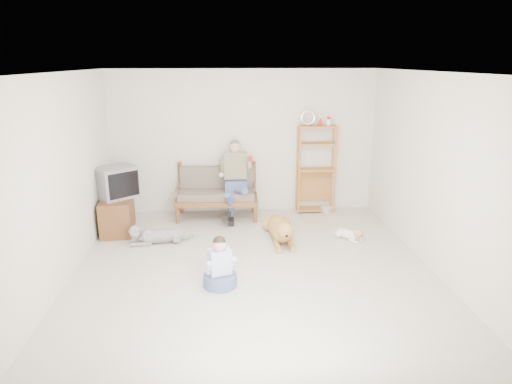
{
  "coord_description": "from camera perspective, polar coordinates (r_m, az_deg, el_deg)",
  "views": [
    {
      "loc": [
        -0.41,
        -5.81,
        2.84
      ],
      "look_at": [
        0.11,
        1.0,
        0.86
      ],
      "focal_mm": 32.0,
      "sensor_mm": 36.0,
      "label": 1
    }
  ],
  "objects": [
    {
      "name": "wall_front",
      "position": [
        3.43,
        2.96,
        -9.68
      ],
      "size": [
        5.0,
        0.0,
        5.0
      ],
      "primitive_type": "plane",
      "rotation": [
        -1.57,
        0.0,
        0.0
      ],
      "color": "beige",
      "rests_on": "ground"
    },
    {
      "name": "wall_outlet",
      "position": [
        8.96,
        -9.53,
        -0.57
      ],
      "size": [
        0.12,
        0.02,
        0.08
      ],
      "primitive_type": "cube",
      "color": "white",
      "rests_on": "ground"
    },
    {
      "name": "book_stack",
      "position": [
        8.96,
        8.8,
        -2.13
      ],
      "size": [
        0.23,
        0.2,
        0.12
      ],
      "primitive_type": "cube",
      "rotation": [
        0.0,
        0.0,
        0.42
      ],
      "color": "silver",
      "rests_on": "ground"
    },
    {
      "name": "terrier",
      "position": [
        7.67,
        11.75,
        -5.17
      ],
      "size": [
        0.42,
        0.52,
        0.23
      ],
      "rotation": [
        0.0,
        0.0,
        0.62
      ],
      "color": "white",
      "rests_on": "ground"
    },
    {
      "name": "etagere",
      "position": [
        8.78,
        7.5,
        2.96
      ],
      "size": [
        0.74,
        0.33,
        1.97
      ],
      "color": "#AD6B36",
      "rests_on": "ground"
    },
    {
      "name": "ceiling",
      "position": [
        5.83,
        -0.32,
        14.74
      ],
      "size": [
        5.5,
        5.5,
        0.0
      ],
      "primitive_type": "plane",
      "rotation": [
        3.14,
        0.0,
        0.0
      ],
      "color": "white",
      "rests_on": "ground"
    },
    {
      "name": "child",
      "position": [
        6.01,
        -4.54,
        -9.48
      ],
      "size": [
        0.44,
        0.44,
        0.69
      ],
      "rotation": [
        0.0,
        0.0,
        0.35
      ],
      "color": "#4C5E8C",
      "rests_on": "ground"
    },
    {
      "name": "man",
      "position": [
        8.3,
        -2.72,
        0.92
      ],
      "size": [
        0.55,
        0.79,
        1.27
      ],
      "color": "#4C5E8C",
      "rests_on": "loveseat"
    },
    {
      "name": "shaggy_dog",
      "position": [
        7.55,
        -12.44,
        -5.31
      ],
      "size": [
        1.08,
        0.39,
        0.32
      ],
      "rotation": [
        0.0,
        0.0,
        -1.39
      ],
      "color": "beige",
      "rests_on": "ground"
    },
    {
      "name": "wall_right",
      "position": [
        6.67,
        21.68,
        2.05
      ],
      "size": [
        0.0,
        5.5,
        5.5
      ],
      "primitive_type": "plane",
      "rotation": [
        1.57,
        0.0,
        -1.57
      ],
      "color": "beige",
      "rests_on": "ground"
    },
    {
      "name": "wall_back",
      "position": [
        8.7,
        -1.58,
        6.27
      ],
      "size": [
        5.0,
        0.0,
        5.0
      ],
      "primitive_type": "plane",
      "rotation": [
        1.57,
        0.0,
        0.0
      ],
      "color": "beige",
      "rests_on": "ground"
    },
    {
      "name": "floor",
      "position": [
        6.48,
        -0.28,
        -9.86
      ],
      "size": [
        5.5,
        5.5,
        0.0
      ],
      "primitive_type": "plane",
      "color": "beige",
      "rests_on": "ground"
    },
    {
      "name": "crt_tv",
      "position": [
        8.04,
        -17.03,
        1.19
      ],
      "size": [
        0.81,
        0.8,
        0.53
      ],
      "rotation": [
        0.0,
        0.0,
        -0.87
      ],
      "color": "slate",
      "rests_on": "tv_stand"
    },
    {
      "name": "golden_retriever",
      "position": [
        7.5,
        3.09,
        -4.66
      ],
      "size": [
        0.4,
        1.48,
        0.45
      ],
      "rotation": [
        0.0,
        0.0,
        0.04
      ],
      "color": "#B88C40",
      "rests_on": "ground"
    },
    {
      "name": "loveseat",
      "position": [
        8.53,
        -4.93,
        0.04
      ],
      "size": [
        1.53,
        0.76,
        0.95
      ],
      "rotation": [
        0.0,
        0.0,
        -0.04
      ],
      "color": "brown",
      "rests_on": "ground"
    },
    {
      "name": "tv_stand",
      "position": [
        8.17,
        -16.98,
        -2.72
      ],
      "size": [
        0.58,
        0.94,
        0.6
      ],
      "rotation": [
        0.0,
        0.0,
        0.09
      ],
      "color": "brown",
      "rests_on": "ground"
    },
    {
      "name": "wall_left",
      "position": [
        6.36,
        -23.4,
        1.21
      ],
      "size": [
        0.0,
        5.5,
        5.5
      ],
      "primitive_type": "plane",
      "rotation": [
        1.57,
        0.0,
        1.57
      ],
      "color": "beige",
      "rests_on": "ground"
    }
  ]
}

